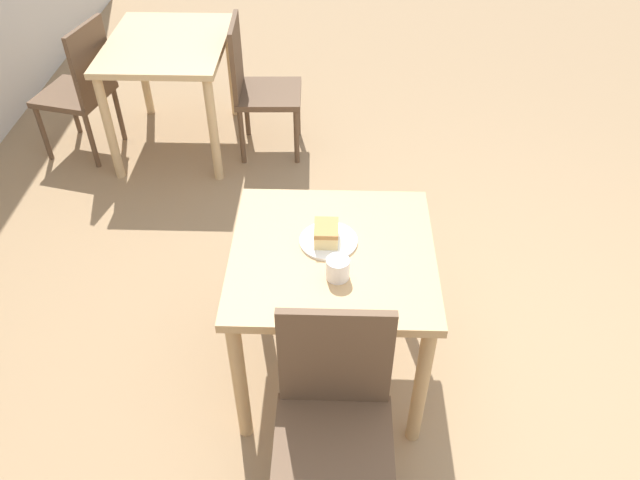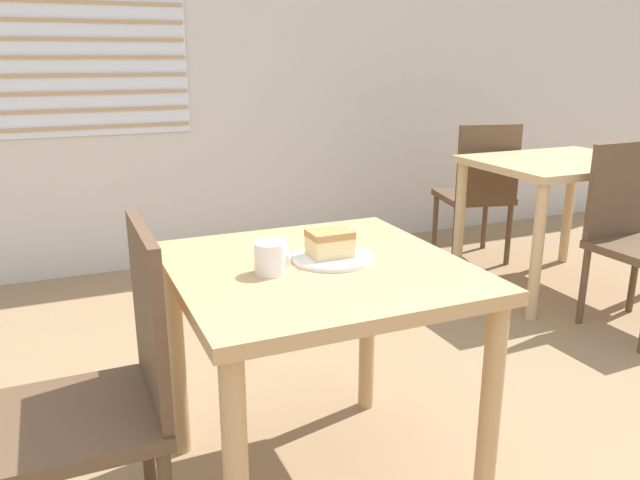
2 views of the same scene
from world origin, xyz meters
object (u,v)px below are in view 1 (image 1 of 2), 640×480
Objects in this scene: chair_far_opposite at (81,87)px; cake_slice at (326,233)px; dining_table_near at (332,273)px; plate at (329,241)px; chair_far_corner at (257,85)px; chair_near_window at (334,419)px; dining_table_far at (169,58)px; coffee_mug at (338,268)px.

chair_far_opposite is 2.50m from cake_slice.
plate is at bearing 17.68° from dining_table_near.
chair_far_corner is at bearing 15.24° from plate.
chair_near_window is at bearing -169.82° from chair_far_corner.
cake_slice is at bearing 93.86° from chair_near_window.
chair_far_opposite is at bearing 91.17° from chair_far_corner.
chair_far_opposite is at bearing 42.51° from cake_slice.
chair_far_corner is (2.56, 0.55, 0.00)m from chair_near_window.
dining_table_far is 0.61m from chair_far_corner.
chair_far_corner reaches higher than coffee_mug.
chair_far_opposite is at bearing 124.63° from chair_near_window.
chair_far_opposite is 2.50m from plate.
chair_near_window is at bearing 179.52° from coffee_mug.
plate is (0.67, 0.04, 0.27)m from chair_near_window.
chair_near_window reaches higher than coffee_mug.
chair_far_opposite is 9.35× the size of coffee_mug.
chair_far_corner is 1.00× the size of chair_far_opposite.
chair_near_window is at bearing -178.38° from dining_table_near.
plate is (-1.89, -0.51, 0.27)m from chair_far_corner.
coffee_mug is at bearing 89.52° from chair_near_window.
dining_table_far is at bearing 29.55° from plate.
chair_near_window and chair_far_corner have the same top height.
chair_far_opposite is at bearing 101.12° from dining_table_far.
coffee_mug is (0.47, -0.00, 0.31)m from chair_near_window.
dining_table_far is 2.24m from cake_slice.
chair_near_window is 2.62m from chair_far_corner.
chair_far_corner is at bearing 106.52° from chair_far_opposite.
cake_slice reaches higher than dining_table_far.
chair_near_window is at bearing 48.03° from chair_far_opposite.
dining_table_near is 0.14m from plate.
chair_far_opposite reaches higher than plate.
dining_table_far is 2.85m from chair_near_window.
cake_slice is at bearing 28.40° from dining_table_near.
coffee_mug is at bearing -166.11° from cake_slice.
chair_near_window reaches higher than cake_slice.
dining_table_near is 2.29m from dining_table_far.
chair_far_corner is 2.19m from coffee_mug.
coffee_mug reaches higher than cake_slice.
dining_table_far is at bearing 83.02° from chair_far_corner.
dining_table_near is at bearing 55.59° from chair_far_opposite.
plate is (-1.83, -1.69, 0.27)m from chair_far_opposite.
coffee_mug is at bearing -152.00° from dining_table_far.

